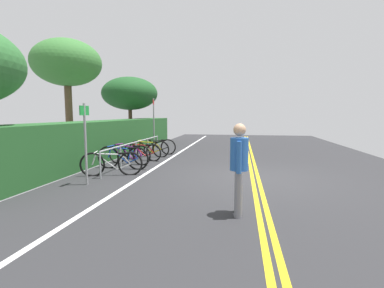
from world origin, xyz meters
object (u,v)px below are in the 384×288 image
at_px(bicycle_4, 149,149).
at_px(pedestrian, 239,163).
at_px(bicycle_2, 129,154).
at_px(sign_post_near, 85,136).
at_px(sign_post_far, 154,120).
at_px(bicycle_3, 142,152).
at_px(tree_mid, 67,64).
at_px(bicycle_5, 157,146).
at_px(bike_rack, 136,147).
at_px(bicycle_1, 123,158).
at_px(tree_far_right, 130,94).
at_px(bicycle_0, 112,164).

xyz_separation_m(bicycle_4, pedestrian, (-6.36, -3.77, 0.60)).
height_order(bicycle_2, pedestrian, pedestrian).
height_order(sign_post_near, sign_post_far, sign_post_far).
relative_size(bicycle_3, tree_mid, 0.34).
xyz_separation_m(pedestrian, sign_post_far, (8.17, 4.11, 0.57)).
bearing_deg(bicycle_4, tree_mid, 87.81).
distance_m(bicycle_5, sign_post_near, 5.79).
distance_m(bicycle_2, sign_post_far, 3.74).
relative_size(bike_rack, bicycle_1, 3.06).
bearing_deg(tree_far_right, bicycle_3, -154.09).
height_order(bike_rack, tree_far_right, tree_far_right).
bearing_deg(sign_post_near, tree_mid, 36.28).
distance_m(bicycle_5, tree_far_right, 5.32).
height_order(bike_rack, bicycle_0, bike_rack).
relative_size(bicycle_0, bicycle_5, 0.99).
bearing_deg(sign_post_far, bicycle_5, -154.84).
relative_size(bicycle_0, tree_mid, 0.35).
distance_m(bicycle_2, pedestrian, 6.10).
bearing_deg(tree_mid, bike_rack, -112.19).
height_order(bicycle_0, bicycle_4, bicycle_0).
bearing_deg(bicycle_0, bicycle_5, -0.16).
distance_m(bicycle_0, bicycle_3, 2.85).
xyz_separation_m(bike_rack, tree_mid, (1.49, 3.64, 3.39)).
height_order(bicycle_4, tree_far_right, tree_far_right).
xyz_separation_m(bicycle_3, bicycle_5, (1.74, -0.09, 0.01)).
bearing_deg(bicycle_1, tree_far_right, 19.91).
bearing_deg(tree_far_right, tree_mid, 166.86).
xyz_separation_m(bicycle_5, tree_mid, (-0.77, 3.79, 3.63)).
bearing_deg(bicycle_1, sign_post_far, 3.99).
bearing_deg(bicycle_1, sign_post_near, 178.89).
bearing_deg(tree_far_right, pedestrian, -149.66).
xyz_separation_m(bicycle_2, tree_mid, (1.88, 3.54, 3.62)).
xyz_separation_m(bicycle_3, pedestrian, (-5.53, -3.78, 0.62)).
xyz_separation_m(bicycle_4, tree_far_right, (4.63, 2.66, 2.64)).
height_order(sign_post_far, tree_far_right, tree_far_right).
height_order(pedestrian, tree_mid, tree_mid).
bearing_deg(bicycle_3, bicycle_0, -178.46).
height_order(bike_rack, bicycle_2, bike_rack).
bearing_deg(tree_far_right, sign_post_near, -164.68).
bearing_deg(bicycle_4, bicycle_3, 179.61).
xyz_separation_m(bicycle_5, pedestrian, (-7.27, -3.69, 0.60)).
relative_size(bicycle_0, bicycle_4, 1.00).
bearing_deg(bicycle_1, bike_rack, 1.43).
distance_m(bicycle_1, bicycle_5, 3.54).
distance_m(bike_rack, tree_mid, 5.19).
relative_size(bike_rack, tree_far_right, 1.42).
xyz_separation_m(bike_rack, bicycle_4, (1.34, -0.06, -0.24)).
relative_size(bicycle_5, pedestrian, 1.07).
distance_m(bicycle_0, bicycle_2, 1.95).
bearing_deg(sign_post_near, bicycle_2, 1.79).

